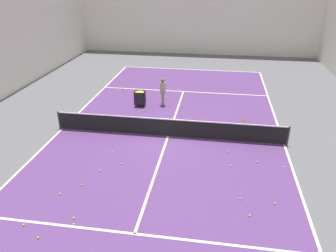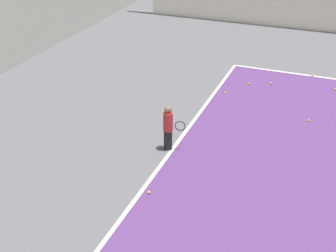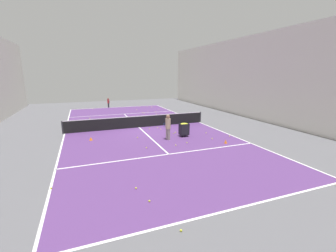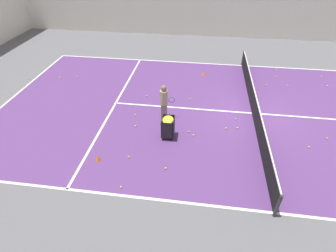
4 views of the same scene
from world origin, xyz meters
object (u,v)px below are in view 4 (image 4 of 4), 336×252
Objects in this scene: tennis_net at (254,104)px; training_cone_0 at (98,158)px; coach_at_net at (164,100)px; ball_cart at (168,124)px; training_cone_1 at (204,73)px.

tennis_net reaches higher than training_cone_0.
coach_at_net reaches higher than ball_cart.
coach_at_net is 6.91× the size of training_cone_0.
training_cone_1 is (6.15, -1.32, -0.55)m from ball_cart.
ball_cart is 6.31m from training_cone_1.
ball_cart reaches higher than training_cone_1.
tennis_net is 4.40m from ball_cart.
coach_at_net is 1.79× the size of ball_cart.
training_cone_1 is at bearing -25.27° from training_cone_0.
ball_cart is 3.86× the size of training_cone_0.
training_cone_0 is 8.77m from training_cone_1.
ball_cart is 4.33× the size of training_cone_1.
training_cone_1 is (4.81, -1.68, -0.86)m from coach_at_net.
ball_cart reaches higher than training_cone_0.
ball_cart is at bearing 167.92° from training_cone_1.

